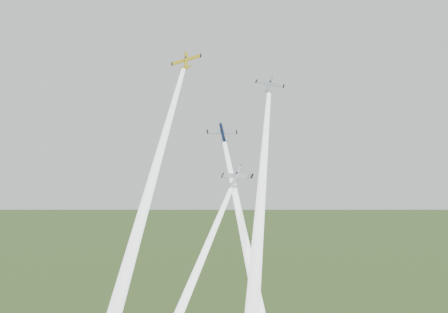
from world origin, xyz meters
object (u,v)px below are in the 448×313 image
at_px(plane_yellow, 186,61).
at_px(plane_silver_right, 270,84).
at_px(plane_silver_low, 236,177).
at_px(plane_navy, 222,133).

height_order(plane_yellow, plane_silver_right, plane_yellow).
bearing_deg(plane_silver_low, plane_yellow, 168.67).
relative_size(plane_silver_right, plane_silver_low, 0.91).
distance_m(plane_navy, plane_silver_right, 15.06).
distance_m(plane_navy, plane_silver_low, 14.78).
bearing_deg(plane_yellow, plane_silver_right, 11.12).
height_order(plane_navy, plane_silver_low, plane_navy).
bearing_deg(plane_navy, plane_silver_right, -21.11).
relative_size(plane_yellow, plane_silver_right, 1.09).
bearing_deg(plane_navy, plane_silver_low, -88.28).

